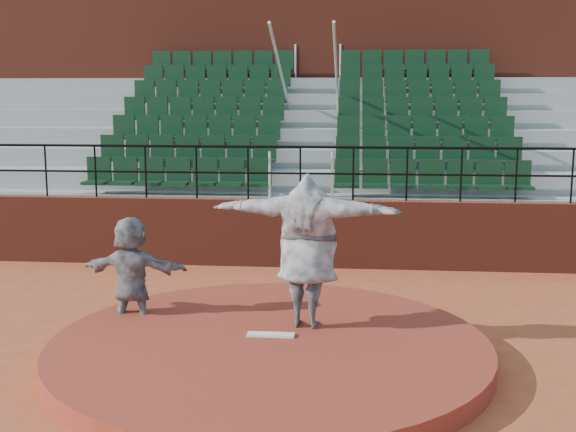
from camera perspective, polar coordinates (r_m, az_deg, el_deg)
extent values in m
plane|color=#B04A27|center=(9.23, -1.47, -11.21)|extent=(90.00, 90.00, 0.00)
cylinder|color=maroon|center=(9.18, -1.48, -10.49)|extent=(5.50, 5.50, 0.25)
cube|color=white|center=(9.28, -1.37, -9.36)|extent=(0.60, 0.15, 0.03)
cube|color=maroon|center=(13.86, 0.96, -1.35)|extent=(24.00, 0.30, 1.30)
cylinder|color=black|center=(13.64, 0.98, 5.48)|extent=(24.00, 0.05, 0.05)
cylinder|color=black|center=(13.68, 0.98, 3.39)|extent=(24.00, 0.04, 0.04)
cylinder|color=black|center=(14.92, -18.58, 3.40)|extent=(0.04, 0.04, 1.00)
cylinder|color=black|center=(14.54, -14.97, 3.43)|extent=(0.04, 0.04, 1.00)
cylinder|color=black|center=(14.23, -11.18, 3.44)|extent=(0.04, 0.04, 1.00)
cylinder|color=black|center=(13.98, -7.24, 3.44)|extent=(0.04, 0.04, 1.00)
cylinder|color=black|center=(13.80, -3.18, 3.42)|extent=(0.04, 0.04, 1.00)
cylinder|color=black|center=(13.68, 0.98, 3.39)|extent=(0.04, 0.04, 1.00)
cylinder|color=black|center=(13.65, 5.17, 3.33)|extent=(0.04, 0.04, 1.00)
cylinder|color=black|center=(13.68, 9.37, 3.26)|extent=(0.04, 0.04, 1.00)
cylinder|color=black|center=(13.79, 13.53, 3.17)|extent=(0.04, 0.04, 1.00)
cylinder|color=black|center=(13.96, 17.60, 3.07)|extent=(0.04, 0.04, 1.00)
cylinder|color=black|center=(14.21, 21.54, 2.95)|extent=(0.04, 0.04, 1.00)
cube|color=gray|center=(14.42, 1.14, -0.91)|extent=(24.00, 0.85, 1.30)
cube|color=black|center=(14.68, -8.74, 3.15)|extent=(3.85, 0.48, 0.72)
cube|color=black|center=(14.32, 11.29, 2.92)|extent=(3.85, 0.48, 0.72)
cube|color=gray|center=(15.22, 1.37, 0.41)|extent=(24.00, 0.85, 1.70)
cube|color=black|center=(15.46, -8.01, 4.98)|extent=(3.85, 0.48, 0.72)
cube|color=black|center=(15.12, 11.02, 4.79)|extent=(3.85, 0.48, 0.72)
cube|color=gray|center=(16.03, 1.59, 1.59)|extent=(24.00, 0.85, 2.10)
cube|color=black|center=(16.27, -7.36, 6.63)|extent=(3.85, 0.48, 0.72)
cube|color=black|center=(15.94, 10.77, 6.48)|extent=(3.85, 0.48, 0.72)
cube|color=gray|center=(16.84, 1.78, 2.67)|extent=(24.00, 0.85, 2.50)
cube|color=black|center=(17.08, -6.76, 8.12)|extent=(3.85, 0.48, 0.72)
cube|color=black|center=(16.77, 10.54, 8.00)|extent=(3.85, 0.48, 0.72)
cube|color=gray|center=(17.67, 1.96, 3.64)|extent=(24.00, 0.85, 2.90)
cube|color=black|center=(17.91, -6.21, 9.47)|extent=(3.85, 0.48, 0.72)
cube|color=black|center=(17.61, 10.33, 9.38)|extent=(3.85, 0.48, 0.72)
cube|color=gray|center=(18.49, 2.12, 4.53)|extent=(24.00, 0.85, 3.30)
cube|color=black|center=(18.75, -5.71, 10.71)|extent=(3.85, 0.48, 0.72)
cube|color=black|center=(18.46, 10.14, 10.63)|extent=(3.85, 0.48, 0.72)
cube|color=gray|center=(19.32, 2.27, 5.34)|extent=(24.00, 0.85, 3.70)
cube|color=black|center=(19.59, -5.24, 11.83)|extent=(3.85, 0.48, 0.72)
cube|color=black|center=(19.32, 9.97, 11.76)|extent=(3.85, 0.48, 0.72)
cylinder|color=silver|center=(16.77, -0.26, 10.00)|extent=(0.06, 5.97, 2.46)
cylinder|color=silver|center=(16.70, 3.91, 9.98)|extent=(0.06, 5.97, 2.46)
cube|color=maroon|center=(21.19, 2.58, 10.31)|extent=(24.00, 3.00, 7.10)
imported|color=black|center=(9.43, 1.52, -2.74)|extent=(2.56, 1.03, 2.03)
imported|color=black|center=(10.32, -12.23, -4.47)|extent=(1.53, 0.59, 1.62)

